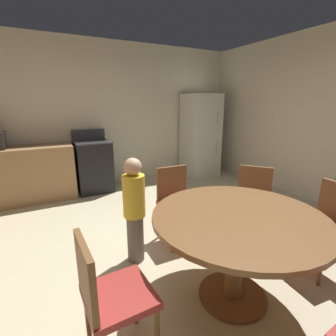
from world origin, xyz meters
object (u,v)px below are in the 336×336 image
object	(u,v)px
chair_east	(327,222)
person_child	(134,208)
refrigerator	(200,136)
dining_table	(237,232)
chair_northeast	(252,199)
oven_range	(94,166)
chair_west	(108,293)
chair_north	(176,199)

from	to	relation	value
chair_east	person_child	world-z (taller)	person_child
refrigerator	dining_table	xyz separation A→B (m)	(-1.81, -3.15, -0.27)
chair_northeast	person_child	distance (m)	1.39
oven_range	chair_northeast	size ratio (longest dim) A/B	1.26
chair_west	person_child	xyz separation A→B (m)	(0.50, 0.91, 0.08)
chair_west	person_child	world-z (taller)	person_child
chair_west	chair_east	xyz separation A→B (m)	(2.07, -0.06, 0.00)
dining_table	chair_north	size ratio (longest dim) A/B	1.54
refrigerator	chair_north	world-z (taller)	refrigerator
chair_east	chair_north	bearing A→B (deg)	-42.98
dining_table	chair_northeast	xyz separation A→B (m)	(0.82, 0.63, -0.11)
dining_table	chair_north	bearing A→B (deg)	88.28
oven_range	dining_table	size ratio (longest dim) A/B	0.82
dining_table	chair_west	bearing A→B (deg)	-177.54
chair_north	chair_east	size ratio (longest dim) A/B	1.00
oven_range	chair_northeast	distance (m)	2.89
refrigerator	chair_west	size ratio (longest dim) A/B	2.02
oven_range	refrigerator	size ratio (longest dim) A/B	0.62
chair_northeast	chair_east	world-z (taller)	same
chair_north	chair_east	distance (m)	1.52
chair_northeast	person_child	bearing A→B (deg)	-47.11
oven_range	chair_north	bearing A→B (deg)	-76.61
oven_range	refrigerator	bearing A→B (deg)	-1.34
refrigerator	chair_north	distance (m)	2.79
refrigerator	chair_east	bearing A→B (deg)	-103.46
person_child	chair_west	bearing A→B (deg)	-60.77
oven_range	chair_north	world-z (taller)	oven_range
chair_north	person_child	distance (m)	0.60
person_child	dining_table	bearing A→B (deg)	0.00
dining_table	chair_north	distance (m)	1.05
chair_north	chair_west	size ratio (longest dim) A/B	1.00
oven_range	person_child	size ratio (longest dim) A/B	1.01
chair_north	refrigerator	bearing A→B (deg)	141.59
refrigerator	chair_northeast	size ratio (longest dim) A/B	2.02
chair_northeast	person_child	world-z (taller)	person_child
refrigerator	person_child	world-z (taller)	refrigerator
refrigerator	dining_table	size ratio (longest dim) A/B	1.31
dining_table	chair_east	world-z (taller)	chair_east
dining_table	chair_east	distance (m)	1.05
refrigerator	chair_east	distance (m)	3.37
refrigerator	chair_north	bearing A→B (deg)	-130.14
refrigerator	person_child	distance (m)	3.30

